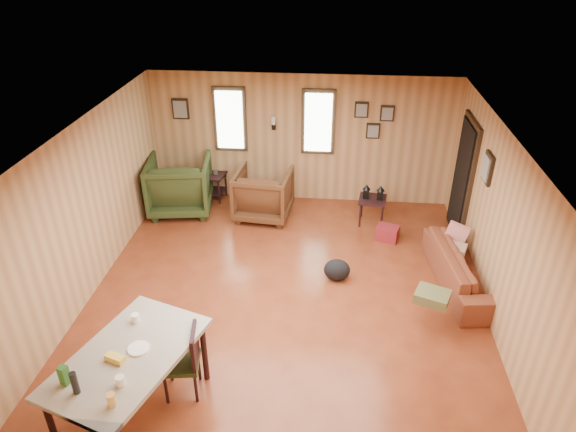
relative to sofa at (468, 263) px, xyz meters
name	(u,v)px	position (x,y,z in m)	size (l,w,h in m)	color
room	(299,211)	(-2.42, -0.20, 0.83)	(5.54, 6.04, 2.44)	brown
sofa	(468,263)	(0.00, 0.00, 0.00)	(1.94, 0.57, 0.76)	brown
recliner_brown	(263,192)	(-3.21, 1.75, 0.11)	(0.95, 0.89, 0.98)	#502D18
recliner_green	(180,183)	(-4.74, 1.84, 0.18)	(1.09, 1.02, 1.12)	#2D3A1A
end_table	(212,182)	(-4.28, 2.35, -0.03)	(0.56, 0.52, 0.63)	black
side_table	(373,197)	(-1.28, 1.69, 0.12)	(0.52, 0.52, 0.74)	black
cooler	(387,233)	(-1.04, 1.14, -0.25)	(0.42, 0.36, 0.25)	maroon
backpack	(337,270)	(-1.87, -0.06, -0.21)	(0.41, 0.33, 0.34)	black
sofa_pillows	(445,266)	(-0.40, -0.32, 0.12)	(1.00, 1.80, 0.37)	brown
dining_table	(127,361)	(-3.98, -2.69, 0.39)	(1.46, 1.87, 1.08)	#9E9485
dining_chair	(186,358)	(-3.49, -2.33, 0.11)	(0.45, 0.45, 0.88)	#2D3A1A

